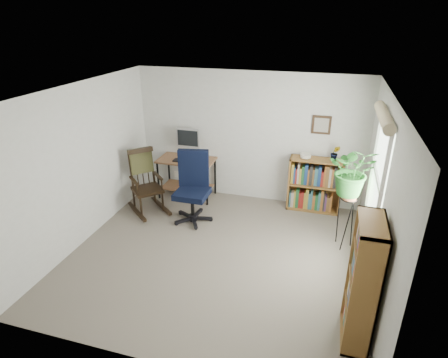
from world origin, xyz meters
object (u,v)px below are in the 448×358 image
(rocking_chair, at_px, (147,182))
(tall_bookshelf, at_px, (363,283))
(desk, at_px, (187,178))
(office_chair, at_px, (192,188))
(low_bookshelf, at_px, (315,185))

(rocking_chair, xyz_separation_m, tall_bookshelf, (3.49, -1.99, 0.15))
(desk, distance_m, rocking_chair, 0.91)
(office_chair, distance_m, low_bookshelf, 2.20)
(office_chair, relative_size, rocking_chair, 1.06)
(desk, relative_size, tall_bookshelf, 0.73)
(office_chair, xyz_separation_m, rocking_chair, (-0.89, 0.11, -0.04))
(office_chair, height_order, tall_bookshelf, tall_bookshelf)
(desk, height_order, rocking_chair, rocking_chair)
(office_chair, relative_size, tall_bookshelf, 0.84)
(low_bookshelf, bearing_deg, rocking_chair, -162.67)
(tall_bookshelf, bearing_deg, rocking_chair, 150.30)
(office_chair, xyz_separation_m, low_bookshelf, (1.95, 1.00, -0.12))
(office_chair, bearing_deg, tall_bookshelf, -47.29)
(low_bookshelf, bearing_deg, desk, -177.13)
(rocking_chair, height_order, low_bookshelf, rocking_chair)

